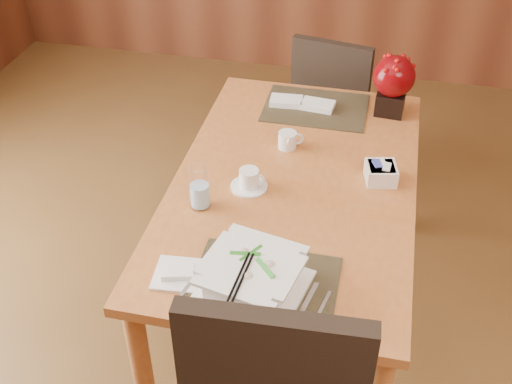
% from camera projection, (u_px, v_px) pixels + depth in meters
% --- Properties ---
extents(dining_table, '(0.90, 1.50, 0.75)m').
position_uv_depth(dining_table, '(294.00, 201.00, 2.47)').
color(dining_table, '#BD6C34').
rests_on(dining_table, ground).
extents(placemat_near, '(0.45, 0.33, 0.01)m').
position_uv_depth(placemat_near, '(264.00, 284.00, 1.98)').
color(placemat_near, black).
rests_on(placemat_near, dining_table).
extents(placemat_far, '(0.45, 0.33, 0.01)m').
position_uv_depth(placemat_far, '(316.00, 108.00, 2.83)').
color(placemat_far, black).
rests_on(placemat_far, dining_table).
extents(soup_setting, '(0.36, 0.36, 0.12)m').
position_uv_depth(soup_setting, '(252.00, 279.00, 1.92)').
color(soup_setting, white).
rests_on(soup_setting, dining_table).
extents(coffee_cup, '(0.14, 0.14, 0.08)m').
position_uv_depth(coffee_cup, '(249.00, 180.00, 2.36)').
color(coffee_cup, white).
rests_on(coffee_cup, dining_table).
extents(water_glass, '(0.09, 0.09, 0.17)m').
position_uv_depth(water_glass, '(199.00, 187.00, 2.24)').
color(water_glass, white).
rests_on(water_glass, dining_table).
extents(creamer_jug, '(0.12, 0.12, 0.07)m').
position_uv_depth(creamer_jug, '(287.00, 140.00, 2.57)').
color(creamer_jug, white).
rests_on(creamer_jug, dining_table).
extents(sugar_caddy, '(0.13, 0.13, 0.07)m').
position_uv_depth(sugar_caddy, '(381.00, 173.00, 2.39)').
color(sugar_caddy, white).
rests_on(sugar_caddy, dining_table).
extents(berry_decor, '(0.18, 0.18, 0.26)m').
position_uv_depth(berry_decor, '(393.00, 82.00, 2.72)').
color(berry_decor, black).
rests_on(berry_decor, dining_table).
extents(napkins_far, '(0.29, 0.11, 0.03)m').
position_uv_depth(napkins_far, '(304.00, 103.00, 2.83)').
color(napkins_far, white).
rests_on(napkins_far, dining_table).
extents(bread_plate, '(0.16, 0.16, 0.01)m').
position_uv_depth(bread_plate, '(178.00, 274.00, 2.01)').
color(bread_plate, white).
rests_on(bread_plate, dining_table).
extents(far_chair, '(0.49, 0.49, 0.90)m').
position_uv_depth(far_chair, '(334.00, 104.00, 3.35)').
color(far_chair, black).
rests_on(far_chair, ground).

